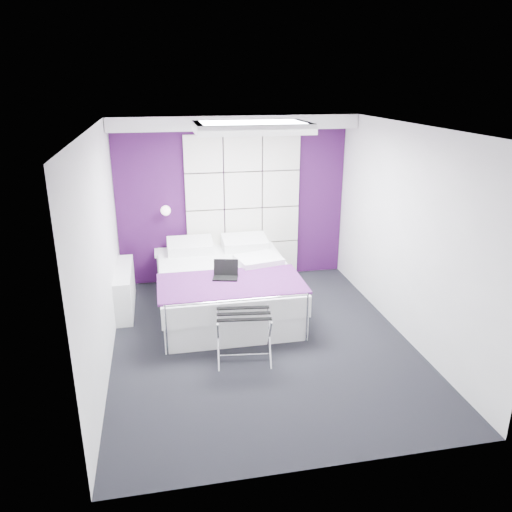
{
  "coord_description": "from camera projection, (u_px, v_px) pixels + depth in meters",
  "views": [
    {
      "loc": [
        -1.13,
        -5.38,
        3.08
      ],
      "look_at": [
        0.0,
        0.35,
        1.0
      ],
      "focal_mm": 35.0,
      "sensor_mm": 36.0,
      "label": 1
    }
  ],
  "objects": [
    {
      "name": "floor",
      "position": [
        261.0,
        341.0,
        6.21
      ],
      "size": [
        4.4,
        4.4,
        0.0
      ],
      "primitive_type": "plane",
      "color": "black",
      "rests_on": "ground"
    },
    {
      "name": "ceiling",
      "position": [
        262.0,
        127.0,
        5.34
      ],
      "size": [
        4.4,
        4.4,
        0.0
      ],
      "primitive_type": "plane",
      "rotation": [
        3.14,
        0.0,
        0.0
      ],
      "color": "white",
      "rests_on": "wall_back"
    },
    {
      "name": "wall_back",
      "position": [
        233.0,
        200.0,
        7.81
      ],
      "size": [
        3.6,
        0.0,
        3.6
      ],
      "primitive_type": "plane",
      "rotation": [
        1.57,
        0.0,
        0.0
      ],
      "color": "silver",
      "rests_on": "floor"
    },
    {
      "name": "wall_left",
      "position": [
        101.0,
        252.0,
        5.45
      ],
      "size": [
        0.0,
        4.4,
        4.4
      ],
      "primitive_type": "plane",
      "rotation": [
        1.57,
        0.0,
        1.57
      ],
      "color": "silver",
      "rests_on": "floor"
    },
    {
      "name": "wall_right",
      "position": [
        405.0,
        233.0,
        6.11
      ],
      "size": [
        0.0,
        4.4,
        4.4
      ],
      "primitive_type": "plane",
      "rotation": [
        1.57,
        0.0,
        -1.57
      ],
      "color": "silver",
      "rests_on": "floor"
    },
    {
      "name": "accent_wall",
      "position": [
        233.0,
        200.0,
        7.8
      ],
      "size": [
        3.58,
        0.02,
        2.58
      ],
      "primitive_type": "cube",
      "color": "#380E40",
      "rests_on": "wall_back"
    },
    {
      "name": "soffit",
      "position": [
        234.0,
        122.0,
        7.18
      ],
      "size": [
        3.58,
        0.5,
        0.2
      ],
      "primitive_type": "cube",
      "color": "white",
      "rests_on": "wall_back"
    },
    {
      "name": "headboard",
      "position": [
        243.0,
        208.0,
        7.82
      ],
      "size": [
        1.8,
        0.08,
        2.3
      ],
      "primitive_type": null,
      "color": "silver",
      "rests_on": "wall_back"
    },
    {
      "name": "skylight",
      "position": [
        252.0,
        126.0,
        5.91
      ],
      "size": [
        1.36,
        0.86,
        0.12
      ],
      "primitive_type": null,
      "color": "white",
      "rests_on": "ceiling"
    },
    {
      "name": "wall_lamp",
      "position": [
        166.0,
        210.0,
        7.51
      ],
      "size": [
        0.15,
        0.15,
        0.15
      ],
      "primitive_type": "sphere",
      "color": "white",
      "rests_on": "wall_back"
    },
    {
      "name": "radiator",
      "position": [
        125.0,
        289.0,
        7.0
      ],
      "size": [
        0.22,
        1.2,
        0.6
      ],
      "primitive_type": "cube",
      "color": "white",
      "rests_on": "floor"
    },
    {
      "name": "bed",
      "position": [
        225.0,
        287.0,
        6.99
      ],
      "size": [
        1.86,
        2.25,
        0.78
      ],
      "color": "white",
      "rests_on": "floor"
    },
    {
      "name": "nightstand",
      "position": [
        170.0,
        252.0,
        7.7
      ],
      "size": [
        0.46,
        0.35,
        0.05
      ],
      "primitive_type": "cube",
      "color": "white",
      "rests_on": "wall_back"
    },
    {
      "name": "luggage_rack",
      "position": [
        244.0,
        337.0,
        5.7
      ],
      "size": [
        0.61,
        0.45,
        0.6
      ],
      "rotation": [
        0.0,
        0.0,
        -0.12
      ],
      "color": "silver",
      "rests_on": "floor"
    },
    {
      "name": "laptop",
      "position": [
        225.0,
        273.0,
        6.51
      ],
      "size": [
        0.32,
        0.23,
        0.23
      ],
      "rotation": [
        0.0,
        0.0,
        -0.24
      ],
      "color": "black",
      "rests_on": "bed"
    }
  ]
}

